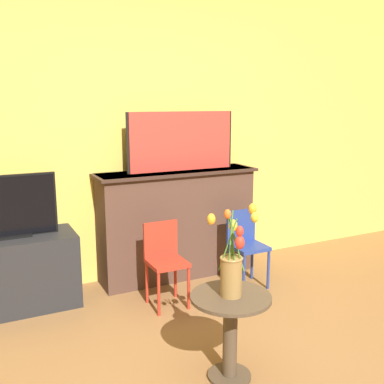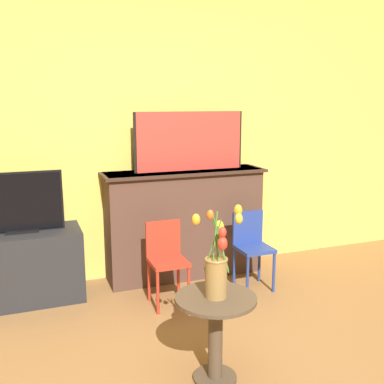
# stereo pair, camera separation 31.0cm
# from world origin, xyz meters

# --- Properties ---
(wall_back) EXTENTS (8.00, 0.06, 2.70)m
(wall_back) POSITION_xyz_m (0.00, 2.13, 1.35)
(wall_back) COLOR #EAC651
(wall_back) RESTS_ON ground
(fireplace_mantel) EXTENTS (1.45, 0.39, 0.97)m
(fireplace_mantel) POSITION_xyz_m (0.27, 1.92, 0.50)
(fireplace_mantel) COLOR #4C3328
(fireplace_mantel) RESTS_ON ground
(painting) EXTENTS (1.00, 0.03, 0.51)m
(painting) POSITION_xyz_m (0.33, 1.93, 1.22)
(painting) COLOR black
(painting) RESTS_ON fireplace_mantel
(tv_stand) EXTENTS (0.88, 0.44, 0.57)m
(tv_stand) POSITION_xyz_m (-1.09, 1.86, 0.28)
(tv_stand) COLOR #232326
(tv_stand) RESTS_ON ground
(tv_monitor) EXTENTS (0.64, 0.12, 0.47)m
(tv_monitor) POSITION_xyz_m (-1.09, 1.86, 0.80)
(tv_monitor) COLOR black
(tv_monitor) RESTS_ON tv_stand
(chair_red) EXTENTS (0.28, 0.28, 0.65)m
(chair_red) POSITION_xyz_m (-0.06, 1.42, 0.38)
(chair_red) COLOR #B22D1E
(chair_red) RESTS_ON ground
(chair_blue) EXTENTS (0.28, 0.28, 0.65)m
(chair_blue) POSITION_xyz_m (0.72, 1.47, 0.38)
(chair_blue) COLOR navy
(chair_blue) RESTS_ON ground
(side_table) EXTENTS (0.46, 0.46, 0.51)m
(side_table) POSITION_xyz_m (-0.10, 0.37, 0.33)
(side_table) COLOR #4C3D2D
(side_table) RESTS_ON ground
(vase_tulips) EXTENTS (0.26, 0.20, 0.52)m
(vase_tulips) POSITION_xyz_m (-0.10, 0.36, 0.69)
(vase_tulips) COLOR olive
(vase_tulips) RESTS_ON side_table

